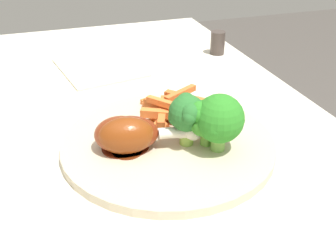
# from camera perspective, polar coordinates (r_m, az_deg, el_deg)

# --- Properties ---
(dining_table) EXTENTS (1.29, 0.64, 0.72)m
(dining_table) POSITION_cam_1_polar(r_m,az_deg,el_deg) (0.55, -4.05, -16.44)
(dining_table) COLOR silver
(dining_table) RESTS_ON ground_plane
(dinner_plate) EXTENTS (0.28, 0.28, 0.01)m
(dinner_plate) POSITION_cam_1_polar(r_m,az_deg,el_deg) (0.53, 0.00, -2.43)
(dinner_plate) COLOR beige
(dinner_plate) RESTS_ON dining_table
(broccoli_floret_front) EXTENTS (0.06, 0.07, 0.07)m
(broccoli_floret_front) POSITION_cam_1_polar(r_m,az_deg,el_deg) (0.49, 6.91, 1.01)
(broccoli_floret_front) COLOR #77AF4B
(broccoli_floret_front) RESTS_ON dinner_plate
(broccoli_floret_middle) EXTENTS (0.06, 0.05, 0.07)m
(broccoli_floret_middle) POSITION_cam_1_polar(r_m,az_deg,el_deg) (0.50, 2.75, 1.84)
(broccoli_floret_middle) COLOR #8FB948
(broccoli_floret_middle) RESTS_ON dinner_plate
(broccoli_floret_back) EXTENTS (0.05, 0.05, 0.06)m
(broccoli_floret_back) POSITION_cam_1_polar(r_m,az_deg,el_deg) (0.50, 5.43, 1.09)
(broccoli_floret_back) COLOR #7DBE49
(broccoli_floret_back) RESTS_ON dinner_plate
(carrot_fries_pile) EXTENTS (0.12, 0.12, 0.03)m
(carrot_fries_pile) POSITION_cam_1_polar(r_m,az_deg,el_deg) (0.57, 0.80, 2.20)
(carrot_fries_pile) COLOR orange
(carrot_fries_pile) RESTS_ON dinner_plate
(chicken_drumstick_near) EXTENTS (0.07, 0.13, 0.04)m
(chicken_drumstick_near) POSITION_cam_1_polar(r_m,az_deg,el_deg) (0.50, -4.87, -1.08)
(chicken_drumstick_near) COLOR #56180A
(chicken_drumstick_near) RESTS_ON dinner_plate
(chicken_drumstick_far) EXTENTS (0.07, 0.12, 0.04)m
(chicken_drumstick_far) POSITION_cam_1_polar(r_m,az_deg,el_deg) (0.50, -6.20, -1.14)
(chicken_drumstick_far) COLOR #5A1C0C
(chicken_drumstick_far) RESTS_ON dinner_plate
(chicken_drumstick_extra) EXTENTS (0.06, 0.13, 0.05)m
(chicken_drumstick_extra) POSITION_cam_1_polar(r_m,az_deg,el_deg) (0.49, -5.09, -1.33)
(chicken_drumstick_extra) COLOR #5A200A
(chicken_drumstick_extra) RESTS_ON dinner_plate
(napkin) EXTENTS (0.19, 0.17, 0.00)m
(napkin) POSITION_cam_1_polar(r_m,az_deg,el_deg) (0.79, -9.72, 8.22)
(napkin) COLOR beige
(napkin) RESTS_ON dining_table
(pepper_shaker) EXTENTS (0.03, 0.03, 0.05)m
(pepper_shaker) POSITION_cam_1_polar(r_m,az_deg,el_deg) (0.86, 7.07, 11.67)
(pepper_shaker) COLOR #423833
(pepper_shaker) RESTS_ON dining_table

